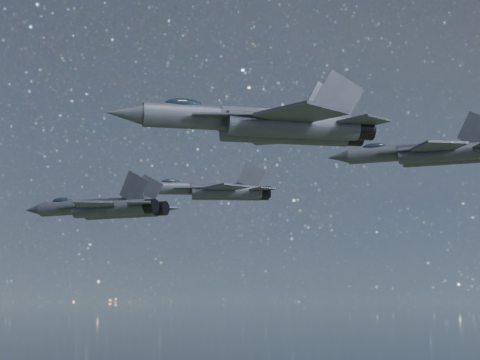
{
  "coord_description": "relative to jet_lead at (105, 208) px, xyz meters",
  "views": [
    {
      "loc": [
        3.94,
        -74.78,
        143.71
      ],
      "look_at": [
        -2.02,
        -0.59,
        155.07
      ],
      "focal_mm": 60.0,
      "sensor_mm": 36.0,
      "label": 1
    }
  ],
  "objects": [
    {
      "name": "jet_left",
      "position": [
        9.65,
        12.41,
        3.34
      ],
      "size": [
        16.63,
        11.53,
        4.18
      ],
      "rotation": [
        0.0,
        0.0,
        0.16
      ],
      "color": "#31343D"
    },
    {
      "name": "jet_slot",
      "position": [
        31.9,
        -1.37,
        4.79
      ],
      "size": [
        17.84,
        11.98,
        4.51
      ],
      "rotation": [
        0.0,
        0.0,
        -0.31
      ],
      "color": "#31343D"
    },
    {
      "name": "jet_right",
      "position": [
        17.37,
        -24.96,
        2.61
      ],
      "size": [
        18.74,
        12.64,
        4.72
      ],
      "rotation": [
        0.0,
        0.0,
        0.29
      ],
      "color": "#31343D"
    },
    {
      "name": "jet_lead",
      "position": [
        0.0,
        0.0,
        0.0
      ],
      "size": [
        17.1,
        11.37,
        4.35
      ],
      "rotation": [
        0.0,
        0.0,
        -0.36
      ],
      "color": "#31343D"
    }
  ]
}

